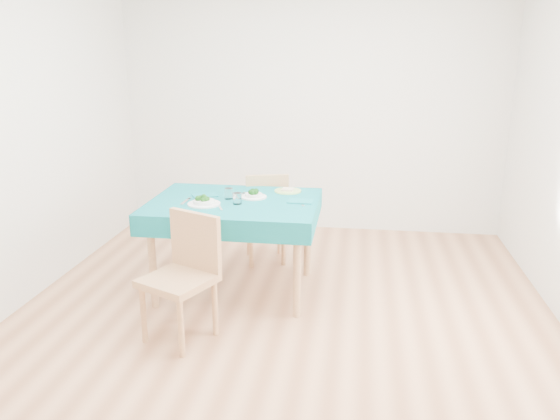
# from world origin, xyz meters

# --- Properties ---
(room_shell) EXTENTS (4.02, 4.52, 2.73)m
(room_shell) POSITION_xyz_m (0.00, 0.00, 1.35)
(room_shell) COLOR #9E6542
(room_shell) RESTS_ON ground
(table) EXTENTS (1.30, 0.99, 0.76)m
(table) POSITION_xyz_m (-0.44, 0.51, 0.38)
(table) COLOR #096167
(table) RESTS_ON ground
(chair_near) EXTENTS (0.57, 0.59, 1.04)m
(chair_near) POSITION_xyz_m (-0.64, -0.31, 0.52)
(chair_near) COLOR #AC7C50
(chair_near) RESTS_ON ground
(chair_far) EXTENTS (0.47, 0.50, 0.94)m
(chair_far) POSITION_xyz_m (-0.31, 1.20, 0.47)
(chair_far) COLOR #AC7C50
(chair_far) RESTS_ON ground
(bowl_near) EXTENTS (0.25, 0.25, 0.08)m
(bowl_near) POSITION_xyz_m (-0.64, 0.37, 0.80)
(bowl_near) COLOR white
(bowl_near) RESTS_ON table
(bowl_far) EXTENTS (0.21, 0.21, 0.06)m
(bowl_far) POSITION_xyz_m (-0.30, 0.62, 0.79)
(bowl_far) COLOR white
(bowl_far) RESTS_ON table
(fork_near) EXTENTS (0.03, 0.18, 0.00)m
(fork_near) POSITION_xyz_m (-0.81, 0.43, 0.76)
(fork_near) COLOR silver
(fork_near) RESTS_ON table
(knife_near) EXTENTS (0.10, 0.21, 0.00)m
(knife_near) POSITION_xyz_m (-0.51, 0.33, 0.76)
(knife_near) COLOR silver
(knife_near) RESTS_ON table
(fork_far) EXTENTS (0.06, 0.19, 0.00)m
(fork_far) POSITION_xyz_m (-0.43, 0.66, 0.76)
(fork_far) COLOR silver
(fork_far) RESTS_ON table
(knife_far) EXTENTS (0.07, 0.22, 0.00)m
(knife_far) POSITION_xyz_m (0.09, 0.53, 0.76)
(knife_far) COLOR silver
(knife_far) RESTS_ON table
(napkin_near) EXTENTS (0.23, 0.21, 0.01)m
(napkin_near) POSITION_xyz_m (-0.70, 0.61, 0.76)
(napkin_near) COLOR #0D6C72
(napkin_near) RESTS_ON table
(napkin_far) EXTENTS (0.20, 0.14, 0.01)m
(napkin_far) POSITION_xyz_m (0.08, 0.55, 0.76)
(napkin_far) COLOR #0D6C72
(napkin_far) RESTS_ON table
(tumbler_center) EXTENTS (0.07, 0.07, 0.09)m
(tumbler_center) POSITION_xyz_m (-0.49, 0.56, 0.80)
(tumbler_center) COLOR white
(tumbler_center) RESTS_ON table
(tumbler_side) EXTENTS (0.07, 0.07, 0.09)m
(tumbler_side) POSITION_xyz_m (-0.39, 0.42, 0.80)
(tumbler_side) COLOR white
(tumbler_side) RESTS_ON table
(side_plate) EXTENTS (0.22, 0.22, 0.01)m
(side_plate) POSITION_xyz_m (-0.06, 0.85, 0.76)
(side_plate) COLOR #ADE46F
(side_plate) RESTS_ON table
(bread_slice) EXTENTS (0.10, 0.10, 0.01)m
(bread_slice) POSITION_xyz_m (-0.06, 0.85, 0.78)
(bread_slice) COLOR beige
(bread_slice) RESTS_ON side_plate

